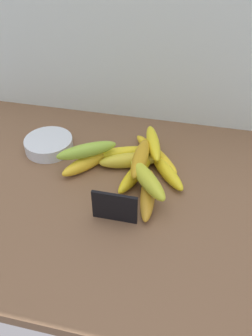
{
  "coord_description": "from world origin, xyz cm",
  "views": [
    {
      "loc": [
        22.16,
        -63.82,
        66.27
      ],
      "look_at": [
        6.65,
        4.21,
        8.0
      ],
      "focal_mm": 36.67,
      "sensor_mm": 36.0,
      "label": 1
    }
  ],
  "objects_px": {
    "banana_0": "(148,194)",
    "banana_7": "(153,143)",
    "fruit_bowl": "(49,144)",
    "banana_5": "(130,160)",
    "banana_10": "(147,179)",
    "banana_4": "(167,172)",
    "banana_8": "(140,158)",
    "chalkboard_sign": "(115,208)",
    "banana_3": "(137,172)",
    "banana_9": "(87,150)",
    "banana_1": "(156,154)",
    "banana_6": "(118,154)",
    "banana_2": "(88,162)"
  },
  "relations": [
    {
      "from": "banana_3",
      "to": "banana_7",
      "type": "relative_size",
      "value": 1.14
    },
    {
      "from": "banana_1",
      "to": "banana_2",
      "type": "xyz_separation_m",
      "value": [
        -0.18,
        -0.09,
        0.0
      ]
    },
    {
      "from": "banana_0",
      "to": "banana_7",
      "type": "bearing_deg",
      "value": 95.62
    },
    {
      "from": "banana_8",
      "to": "banana_10",
      "type": "height_order",
      "value": "banana_10"
    },
    {
      "from": "banana_7",
      "to": "banana_9",
      "type": "height_order",
      "value": "banana_9"
    },
    {
      "from": "banana_3",
      "to": "fruit_bowl",
      "type": "bearing_deg",
      "value": 166.56
    },
    {
      "from": "banana_2",
      "to": "banana_7",
      "type": "relative_size",
      "value": 1.03
    },
    {
      "from": "fruit_bowl",
      "to": "banana_8",
      "type": "relative_size",
      "value": 0.86
    },
    {
      "from": "banana_9",
      "to": "banana_6",
      "type": "bearing_deg",
      "value": 37.76
    },
    {
      "from": "banana_0",
      "to": "fruit_bowl",
      "type": "bearing_deg",
      "value": 156.2
    },
    {
      "from": "chalkboard_sign",
      "to": "banana_6",
      "type": "xyz_separation_m",
      "value": [
        -0.05,
        0.23,
        -0.02
      ]
    },
    {
      "from": "banana_4",
      "to": "banana_8",
      "type": "relative_size",
      "value": 0.94
    },
    {
      "from": "banana_10",
      "to": "banana_0",
      "type": "bearing_deg",
      "value": -65.31
    },
    {
      "from": "banana_0",
      "to": "chalkboard_sign",
      "type": "bearing_deg",
      "value": -127.85
    },
    {
      "from": "banana_2",
      "to": "banana_10",
      "type": "relative_size",
      "value": 1.06
    },
    {
      "from": "banana_1",
      "to": "banana_4",
      "type": "xyz_separation_m",
      "value": [
        0.04,
        -0.08,
        0.0
      ]
    },
    {
      "from": "banana_7",
      "to": "banana_10",
      "type": "distance_m",
      "value": 0.17
    },
    {
      "from": "chalkboard_sign",
      "to": "banana_3",
      "type": "bearing_deg",
      "value": 82.85
    },
    {
      "from": "banana_2",
      "to": "banana_9",
      "type": "bearing_deg",
      "value": 142.25
    },
    {
      "from": "banana_0",
      "to": "banana_10",
      "type": "xyz_separation_m",
      "value": [
        -0.01,
        0.01,
        0.04
      ]
    },
    {
      "from": "chalkboard_sign",
      "to": "banana_3",
      "type": "relative_size",
      "value": 0.57
    },
    {
      "from": "banana_5",
      "to": "banana_6",
      "type": "relative_size",
      "value": 0.85
    },
    {
      "from": "fruit_bowl",
      "to": "chalkboard_sign",
      "type": "bearing_deg",
      "value": -40.94
    },
    {
      "from": "banana_9",
      "to": "banana_10",
      "type": "height_order",
      "value": "same"
    },
    {
      "from": "banana_6",
      "to": "banana_8",
      "type": "distance_m",
      "value": 0.1
    },
    {
      "from": "banana_2",
      "to": "banana_8",
      "type": "relative_size",
      "value": 1.03
    },
    {
      "from": "banana_8",
      "to": "fruit_bowl",
      "type": "bearing_deg",
      "value": 169.59
    },
    {
      "from": "banana_6",
      "to": "banana_10",
      "type": "xyz_separation_m",
      "value": [
        0.11,
        -0.14,
        0.04
      ]
    },
    {
      "from": "chalkboard_sign",
      "to": "banana_8",
      "type": "distance_m",
      "value": 0.18
    },
    {
      "from": "banana_5",
      "to": "banana_8",
      "type": "height_order",
      "value": "banana_8"
    },
    {
      "from": "banana_3",
      "to": "banana_7",
      "type": "xyz_separation_m",
      "value": [
        0.03,
        0.1,
        0.03
      ]
    },
    {
      "from": "fruit_bowl",
      "to": "banana_3",
      "type": "height_order",
      "value": "same"
    },
    {
      "from": "banana_1",
      "to": "banana_8",
      "type": "xyz_separation_m",
      "value": [
        -0.03,
        -0.08,
        0.04
      ]
    },
    {
      "from": "banana_3",
      "to": "banana_9",
      "type": "xyz_separation_m",
      "value": [
        -0.14,
        0.01,
        0.04
      ]
    },
    {
      "from": "banana_4",
      "to": "banana_9",
      "type": "xyz_separation_m",
      "value": [
        -0.23,
        -0.01,
        0.04
      ]
    },
    {
      "from": "banana_5",
      "to": "banana_8",
      "type": "distance_m",
      "value": 0.06
    },
    {
      "from": "banana_6",
      "to": "fruit_bowl",
      "type": "bearing_deg",
      "value": -179.65
    },
    {
      "from": "banana_5",
      "to": "banana_10",
      "type": "distance_m",
      "value": 0.13
    },
    {
      "from": "banana_1",
      "to": "banana_10",
      "type": "height_order",
      "value": "banana_10"
    },
    {
      "from": "fruit_bowl",
      "to": "banana_7",
      "type": "bearing_deg",
      "value": 5.77
    },
    {
      "from": "banana_3",
      "to": "banana_5",
      "type": "relative_size",
      "value": 1.08
    },
    {
      "from": "banana_2",
      "to": "banana_10",
      "type": "xyz_separation_m",
      "value": [
        0.18,
        -0.08,
        0.04
      ]
    },
    {
      "from": "banana_2",
      "to": "banana_6",
      "type": "bearing_deg",
      "value": 38.65
    },
    {
      "from": "banana_2",
      "to": "banana_7",
      "type": "xyz_separation_m",
      "value": [
        0.17,
        0.09,
        0.03
      ]
    },
    {
      "from": "banana_7",
      "to": "banana_8",
      "type": "height_order",
      "value": "banana_8"
    },
    {
      "from": "chalkboard_sign",
      "to": "banana_6",
      "type": "bearing_deg",
      "value": 102.3
    },
    {
      "from": "banana_6",
      "to": "banana_2",
      "type": "bearing_deg",
      "value": -141.35
    },
    {
      "from": "banana_0",
      "to": "banana_7",
      "type": "relative_size",
      "value": 1.11
    },
    {
      "from": "banana_10",
      "to": "chalkboard_sign",
      "type": "bearing_deg",
      "value": -122.17
    },
    {
      "from": "banana_6",
      "to": "banana_10",
      "type": "distance_m",
      "value": 0.18
    }
  ]
}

